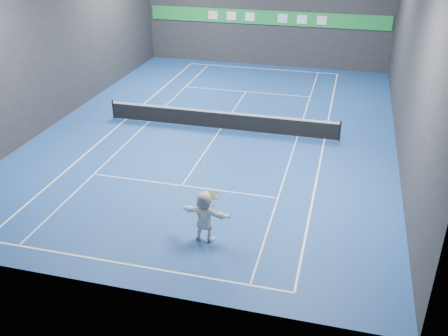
% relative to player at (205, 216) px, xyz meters
% --- Properties ---
extents(ground, '(26.00, 26.00, 0.00)m').
position_rel_player_xyz_m(ground, '(-2.05, 9.88, -0.96)').
color(ground, navy).
rests_on(ground, ground).
extents(wall_back, '(18.00, 0.10, 9.00)m').
position_rel_player_xyz_m(wall_back, '(-2.05, 22.88, 3.54)').
color(wall_back, '#27272A').
rests_on(wall_back, ground).
extents(wall_front, '(18.00, 0.10, 9.00)m').
position_rel_player_xyz_m(wall_front, '(-2.05, -3.12, 3.54)').
color(wall_front, '#27272A').
rests_on(wall_front, ground).
extents(wall_left, '(0.10, 26.00, 9.00)m').
position_rel_player_xyz_m(wall_left, '(-11.05, 9.88, 3.54)').
color(wall_left, '#27272A').
rests_on(wall_left, ground).
extents(wall_right, '(0.10, 26.00, 9.00)m').
position_rel_player_xyz_m(wall_right, '(6.95, 9.88, 3.54)').
color(wall_right, '#27272A').
rests_on(wall_right, ground).
extents(baseline_near, '(10.98, 0.08, 0.01)m').
position_rel_player_xyz_m(baseline_near, '(-2.05, -2.01, -0.96)').
color(baseline_near, white).
rests_on(baseline_near, ground).
extents(baseline_far, '(10.98, 0.08, 0.01)m').
position_rel_player_xyz_m(baseline_far, '(-2.05, 21.77, -0.96)').
color(baseline_far, white).
rests_on(baseline_far, ground).
extents(sideline_doubles_left, '(0.08, 23.78, 0.01)m').
position_rel_player_xyz_m(sideline_doubles_left, '(-7.54, 9.88, -0.96)').
color(sideline_doubles_left, white).
rests_on(sideline_doubles_left, ground).
extents(sideline_doubles_right, '(0.08, 23.78, 0.01)m').
position_rel_player_xyz_m(sideline_doubles_right, '(3.44, 9.88, -0.96)').
color(sideline_doubles_right, white).
rests_on(sideline_doubles_right, ground).
extents(sideline_singles_left, '(0.06, 23.78, 0.01)m').
position_rel_player_xyz_m(sideline_singles_left, '(-6.16, 9.88, -0.96)').
color(sideline_singles_left, white).
rests_on(sideline_singles_left, ground).
extents(sideline_singles_right, '(0.06, 23.78, 0.01)m').
position_rel_player_xyz_m(sideline_singles_right, '(2.06, 9.88, -0.96)').
color(sideline_singles_right, white).
rests_on(sideline_singles_right, ground).
extents(service_line_near, '(8.23, 0.06, 0.01)m').
position_rel_player_xyz_m(service_line_near, '(-2.05, 3.48, -0.96)').
color(service_line_near, white).
rests_on(service_line_near, ground).
extents(service_line_far, '(8.23, 0.06, 0.01)m').
position_rel_player_xyz_m(service_line_far, '(-2.05, 16.28, -0.96)').
color(service_line_far, white).
rests_on(service_line_far, ground).
extents(center_service_line, '(0.06, 12.80, 0.01)m').
position_rel_player_xyz_m(center_service_line, '(-2.05, 9.88, -0.96)').
color(center_service_line, white).
rests_on(center_service_line, ground).
extents(player, '(1.83, 0.76, 1.92)m').
position_rel_player_xyz_m(player, '(0.00, 0.00, 0.00)').
color(player, white).
rests_on(player, ground).
extents(tennis_ball, '(0.06, 0.06, 0.06)m').
position_rel_player_xyz_m(tennis_ball, '(-0.12, 0.05, 2.05)').
color(tennis_ball, '#AAD523').
rests_on(tennis_ball, player).
extents(tennis_net, '(12.50, 0.10, 1.07)m').
position_rel_player_xyz_m(tennis_net, '(-2.05, 9.88, -0.42)').
color(tennis_net, black).
rests_on(tennis_net, ground).
extents(sponsor_banner, '(17.64, 0.11, 1.00)m').
position_rel_player_xyz_m(sponsor_banner, '(-2.05, 22.81, 2.54)').
color(sponsor_banner, green).
rests_on(sponsor_banner, wall_back).
extents(tennis_racket, '(0.53, 0.37, 0.70)m').
position_rel_player_xyz_m(tennis_racket, '(0.39, 0.05, 0.79)').
color(tennis_racket, '#B4131C').
rests_on(tennis_racket, player).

